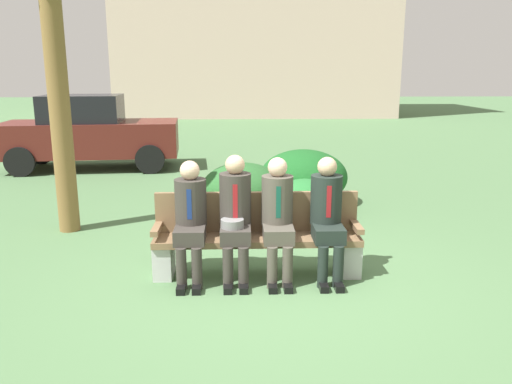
{
  "coord_description": "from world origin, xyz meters",
  "views": [
    {
      "loc": [
        -0.42,
        -5.05,
        2.21
      ],
      "look_at": [
        -0.22,
        0.65,
        0.85
      ],
      "focal_mm": 35.81,
      "sensor_mm": 36.0,
      "label": 1
    }
  ],
  "objects_px": {
    "park_bench": "(257,236)",
    "building_backdrop": "(255,0)",
    "shrub_far_lawn": "(243,189)",
    "parked_car_near": "(89,132)",
    "seated_man_leftmost": "(190,215)",
    "seated_man_centerright": "(278,212)",
    "seated_man_centerleft": "(235,212)",
    "seated_man_rightmost": "(327,212)",
    "shrub_mid_lawn": "(305,198)",
    "shrub_near_bench": "(303,177)"
  },
  "relations": [
    {
      "from": "seated_man_rightmost",
      "to": "building_backdrop",
      "type": "relative_size",
      "value": 0.09
    },
    {
      "from": "seated_man_centerleft",
      "to": "shrub_far_lawn",
      "type": "xyz_separation_m",
      "value": [
        0.1,
        2.55,
        -0.34
      ]
    },
    {
      "from": "seated_man_leftmost",
      "to": "seated_man_centerright",
      "type": "height_order",
      "value": "seated_man_centerright"
    },
    {
      "from": "seated_man_rightmost",
      "to": "shrub_mid_lawn",
      "type": "xyz_separation_m",
      "value": [
        0.07,
        2.33,
        -0.44
      ]
    },
    {
      "from": "seated_man_centerleft",
      "to": "building_backdrop",
      "type": "xyz_separation_m",
      "value": [
        0.93,
        22.12,
        4.97
      ]
    },
    {
      "from": "park_bench",
      "to": "shrub_mid_lawn",
      "type": "xyz_separation_m",
      "value": [
        0.82,
        2.2,
        -0.13
      ]
    },
    {
      "from": "seated_man_rightmost",
      "to": "shrub_near_bench",
      "type": "bearing_deg",
      "value": 87.31
    },
    {
      "from": "seated_man_leftmost",
      "to": "parked_car_near",
      "type": "xyz_separation_m",
      "value": [
        -2.88,
        6.54,
        0.12
      ]
    },
    {
      "from": "seated_man_rightmost",
      "to": "parked_car_near",
      "type": "xyz_separation_m",
      "value": [
        -4.35,
        6.54,
        0.1
      ]
    },
    {
      "from": "park_bench",
      "to": "shrub_mid_lawn",
      "type": "relative_size",
      "value": 2.35
    },
    {
      "from": "seated_man_centerright",
      "to": "seated_man_rightmost",
      "type": "distance_m",
      "value": 0.53
    },
    {
      "from": "seated_man_leftmost",
      "to": "parked_car_near",
      "type": "height_order",
      "value": "parked_car_near"
    },
    {
      "from": "shrub_near_bench",
      "to": "parked_car_near",
      "type": "bearing_deg",
      "value": 143.1
    },
    {
      "from": "parked_car_near",
      "to": "shrub_near_bench",
      "type": "bearing_deg",
      "value": -36.9
    },
    {
      "from": "seated_man_rightmost",
      "to": "parked_car_near",
      "type": "relative_size",
      "value": 0.33
    },
    {
      "from": "shrub_mid_lawn",
      "to": "shrub_far_lawn",
      "type": "bearing_deg",
      "value": 167.33
    },
    {
      "from": "seated_man_rightmost",
      "to": "shrub_mid_lawn",
      "type": "bearing_deg",
      "value": 88.24
    },
    {
      "from": "park_bench",
      "to": "seated_man_leftmost",
      "type": "xyz_separation_m",
      "value": [
        -0.72,
        -0.13,
        0.29
      ]
    },
    {
      "from": "seated_man_centerleft",
      "to": "parked_car_near",
      "type": "xyz_separation_m",
      "value": [
        -3.36,
        6.54,
        0.09
      ]
    },
    {
      "from": "shrub_far_lawn",
      "to": "parked_car_near",
      "type": "height_order",
      "value": "parked_car_near"
    },
    {
      "from": "seated_man_leftmost",
      "to": "shrub_mid_lawn",
      "type": "relative_size",
      "value": 1.34
    },
    {
      "from": "seated_man_leftmost",
      "to": "building_backdrop",
      "type": "relative_size",
      "value": 0.09
    },
    {
      "from": "seated_man_centerleft",
      "to": "seated_man_rightmost",
      "type": "height_order",
      "value": "seated_man_centerleft"
    },
    {
      "from": "seated_man_rightmost",
      "to": "shrub_near_bench",
      "type": "height_order",
      "value": "seated_man_rightmost"
    },
    {
      "from": "shrub_far_lawn",
      "to": "building_backdrop",
      "type": "height_order",
      "value": "building_backdrop"
    },
    {
      "from": "seated_man_centerleft",
      "to": "building_backdrop",
      "type": "distance_m",
      "value": 22.69
    },
    {
      "from": "park_bench",
      "to": "seated_man_leftmost",
      "type": "relative_size",
      "value": 1.75
    },
    {
      "from": "shrub_near_bench",
      "to": "seated_man_centerright",
      "type": "bearing_deg",
      "value": -102.06
    },
    {
      "from": "seated_man_rightmost",
      "to": "parked_car_near",
      "type": "height_order",
      "value": "parked_car_near"
    },
    {
      "from": "seated_man_centerright",
      "to": "shrub_far_lawn",
      "type": "height_order",
      "value": "seated_man_centerright"
    },
    {
      "from": "shrub_far_lawn",
      "to": "building_backdrop",
      "type": "bearing_deg",
      "value": 87.59
    },
    {
      "from": "shrub_near_bench",
      "to": "shrub_far_lawn",
      "type": "distance_m",
      "value": 1.2
    },
    {
      "from": "parked_car_near",
      "to": "building_backdrop",
      "type": "height_order",
      "value": "building_backdrop"
    },
    {
      "from": "park_bench",
      "to": "seated_man_rightmost",
      "type": "height_order",
      "value": "seated_man_rightmost"
    },
    {
      "from": "seated_man_centerleft",
      "to": "parked_car_near",
      "type": "distance_m",
      "value": 7.35
    },
    {
      "from": "seated_man_centerright",
      "to": "parked_car_near",
      "type": "bearing_deg",
      "value": 120.3
    },
    {
      "from": "shrub_far_lawn",
      "to": "shrub_mid_lawn",
      "type": "bearing_deg",
      "value": -12.67
    },
    {
      "from": "seated_man_centerleft",
      "to": "seated_man_centerright",
      "type": "height_order",
      "value": "seated_man_centerleft"
    },
    {
      "from": "shrub_near_bench",
      "to": "shrub_mid_lawn",
      "type": "bearing_deg",
      "value": -95.27
    },
    {
      "from": "shrub_far_lawn",
      "to": "building_backdrop",
      "type": "distance_m",
      "value": 20.3
    },
    {
      "from": "seated_man_rightmost",
      "to": "shrub_far_lawn",
      "type": "height_order",
      "value": "seated_man_rightmost"
    },
    {
      "from": "shrub_far_lawn",
      "to": "parked_car_near",
      "type": "distance_m",
      "value": 5.3
    },
    {
      "from": "seated_man_leftmost",
      "to": "parked_car_near",
      "type": "distance_m",
      "value": 7.15
    },
    {
      "from": "seated_man_centerright",
      "to": "parked_car_near",
      "type": "height_order",
      "value": "parked_car_near"
    },
    {
      "from": "seated_man_centerleft",
      "to": "shrub_mid_lawn",
      "type": "height_order",
      "value": "seated_man_centerleft"
    },
    {
      "from": "seated_man_centerleft",
      "to": "seated_man_rightmost",
      "type": "relative_size",
      "value": 1.02
    },
    {
      "from": "park_bench",
      "to": "seated_man_leftmost",
      "type": "height_order",
      "value": "seated_man_leftmost"
    },
    {
      "from": "park_bench",
      "to": "building_backdrop",
      "type": "height_order",
      "value": "building_backdrop"
    },
    {
      "from": "park_bench",
      "to": "shrub_near_bench",
      "type": "xyz_separation_m",
      "value": [
        0.9,
        3.03,
        0.03
      ]
    },
    {
      "from": "seated_man_rightmost",
      "to": "seated_man_leftmost",
      "type": "bearing_deg",
      "value": -179.88
    }
  ]
}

